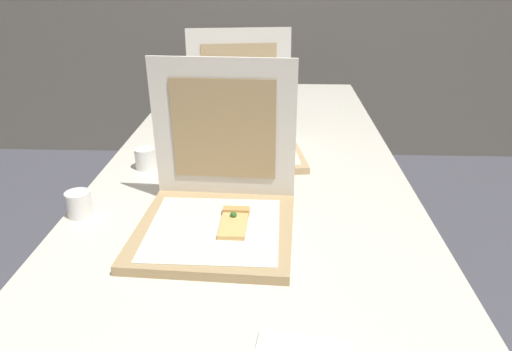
{
  "coord_description": "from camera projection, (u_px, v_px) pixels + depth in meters",
  "views": [
    {
      "loc": [
        0.07,
        -0.72,
        1.31
      ],
      "look_at": [
        0.02,
        0.46,
        0.79
      ],
      "focal_mm": 33.68,
      "sensor_mm": 36.0,
      "label": 1
    }
  ],
  "objects": [
    {
      "name": "table",
      "position": [
        252.0,
        183.0,
        1.49
      ],
      "size": [
        0.92,
        2.31,
        0.73
      ],
      "color": "silver",
      "rests_on": "ground"
    },
    {
      "name": "pizza_box_front",
      "position": [
        217.0,
        206.0,
        1.14
      ],
      "size": [
        0.38,
        0.38,
        0.38
      ],
      "rotation": [
        0.0,
        0.0,
        -0.05
      ],
      "color": "tan",
      "rests_on": "table"
    },
    {
      "name": "pizza_box_middle",
      "position": [
        244.0,
        135.0,
        1.61
      ],
      "size": [
        0.42,
        0.44,
        0.38
      ],
      "rotation": [
        0.0,
        0.0,
        0.15
      ],
      "color": "tan",
      "rests_on": "table"
    },
    {
      "name": "cup_white_near_left",
      "position": [
        79.0,
        204.0,
        1.2
      ],
      "size": [
        0.06,
        0.06,
        0.06
      ],
      "primitive_type": "cylinder",
      "color": "white",
      "rests_on": "table"
    },
    {
      "name": "cup_white_mid",
      "position": [
        145.0,
        158.0,
        1.48
      ],
      "size": [
        0.06,
        0.06,
        0.06
      ],
      "primitive_type": "cylinder",
      "color": "white",
      "rests_on": "table"
    }
  ]
}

